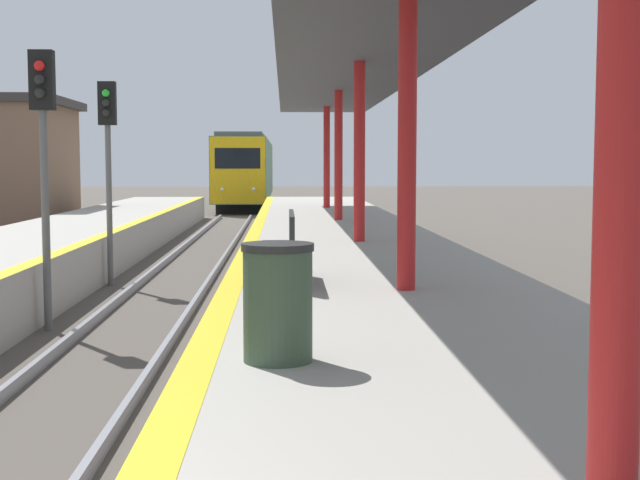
# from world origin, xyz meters

# --- Properties ---
(train) EXTENTS (2.83, 23.59, 4.20)m
(train) POSITION_xyz_m (0.00, 53.54, 2.14)
(train) COLOR black
(train) RESTS_ON ground
(signal_mid) EXTENTS (0.36, 0.31, 4.28)m
(signal_mid) POSITION_xyz_m (-1.32, 11.10, 3.00)
(signal_mid) COLOR #595959
(signal_mid) RESTS_ON ground
(signal_far) EXTENTS (0.36, 0.31, 4.28)m
(signal_far) POSITION_xyz_m (-1.35, 16.22, 3.00)
(signal_far) COLOR #595959
(signal_far) RESTS_ON ground
(station_canopy) EXTENTS (3.33, 34.92, 3.80)m
(station_canopy) POSITION_xyz_m (3.84, 15.27, 4.63)
(station_canopy) COLOR red
(station_canopy) RESTS_ON platform_right
(trash_bin) EXTENTS (0.57, 0.57, 0.94)m
(trash_bin) POSITION_xyz_m (2.28, 4.32, 1.48)
(trash_bin) COLOR #384C38
(trash_bin) RESTS_ON platform_right
(bench) EXTENTS (0.44, 1.92, 0.92)m
(bench) POSITION_xyz_m (2.31, 9.03, 1.50)
(bench) COLOR #28282D
(bench) RESTS_ON platform_right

